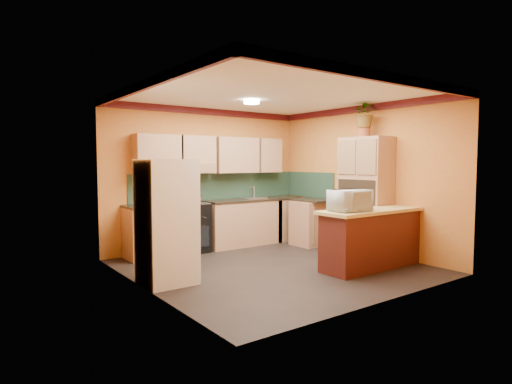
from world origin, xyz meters
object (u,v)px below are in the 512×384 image
at_px(breakfast_bar, 372,240).
at_px(microwave, 350,200).
at_px(pantry, 365,197).
at_px(fridge, 166,222).
at_px(base_cabinets_back, 220,225).
at_px(stove, 191,228).

relative_size(breakfast_bar, microwave, 3.09).
bearing_deg(pantry, microwave, -150.07).
xyz_separation_m(fridge, pantry, (3.60, -0.43, 0.20)).
distance_m(pantry, microwave, 1.32).
distance_m(base_cabinets_back, breakfast_bar, 2.96).
bearing_deg(stove, base_cabinets_back, 0.00).
distance_m(fridge, microwave, 2.69).
distance_m(pantry, breakfast_bar, 1.10).
distance_m(base_cabinets_back, pantry, 2.79).
relative_size(pantry, microwave, 3.61).
relative_size(stove, fridge, 0.54).
height_order(stove, microwave, microwave).
relative_size(base_cabinets_back, breakfast_bar, 2.03).
bearing_deg(microwave, fridge, 161.02).
bearing_deg(stove, fridge, -126.47).
bearing_deg(breakfast_bar, microwave, 180.00).
distance_m(stove, fridge, 2.09).
relative_size(base_cabinets_back, microwave, 6.27).
xyz_separation_m(stove, fridge, (-1.22, -1.65, 0.39)).
bearing_deg(stove, breakfast_bar, -57.36).
bearing_deg(pantry, stove, 138.91).
bearing_deg(pantry, breakfast_bar, -133.56).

